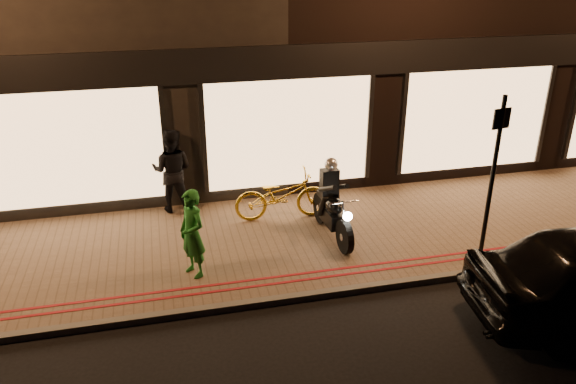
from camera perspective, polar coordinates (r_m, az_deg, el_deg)
The scene contains 9 objects.
ground at distance 9.56m, azimuth 5.71°, elevation -10.47°, with size 90.00×90.00×0.00m, color black.
sidewalk at distance 11.15m, azimuth 2.42°, elevation -4.62°, with size 50.00×4.00×0.12m, color brown.
kerb_stone at distance 9.56m, azimuth 5.62°, elevation -10.01°, with size 50.00×0.14×0.12m, color #59544C.
red_kerb_lines at distance 9.92m, azimuth 4.71°, elevation -8.16°, with size 50.00×0.26×0.01m.
motorcycle at distance 10.85m, azimuth 4.49°, elevation -1.53°, with size 0.60×1.94×1.59m.
sign_post at distance 10.33m, azimuth 20.16°, elevation 2.09°, with size 0.35×0.10×3.00m.
bicycle_gold at distance 11.57m, azimuth -0.65°, elevation -0.35°, with size 0.68×1.95×1.03m, color gold.
person_green at distance 9.61m, azimuth -9.69°, elevation -4.20°, with size 0.57×0.38×1.57m, color #1C6A1F.
person_dark at distance 12.03m, azimuth -11.68°, elevation 2.15°, with size 0.88×0.69×1.81m, color black.
Camera 1 is at (-2.73, -7.43, 5.36)m, focal length 35.00 mm.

